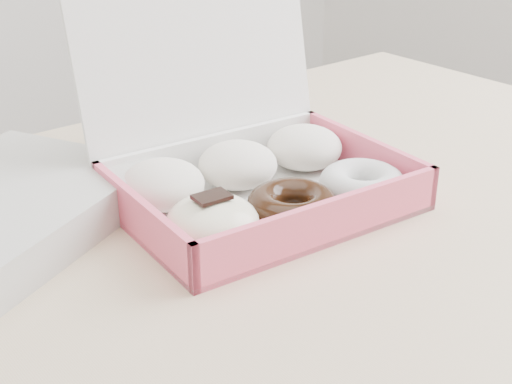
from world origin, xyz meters
TOP-DOWN VIEW (x-y plane):
  - table at (0.00, 0.00)m, footprint 1.20×0.80m
  - donut_box at (-0.03, 0.04)m, footprint 0.33×0.30m
  - newspapers at (-0.27, 0.15)m, footprint 0.35×0.32m

SIDE VIEW (x-z plane):
  - table at x=0.00m, z-range 0.30..1.05m
  - newspapers at x=-0.27m, z-range 0.75..0.79m
  - donut_box at x=-0.03m, z-range 0.67..0.90m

